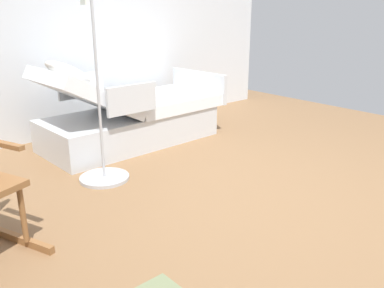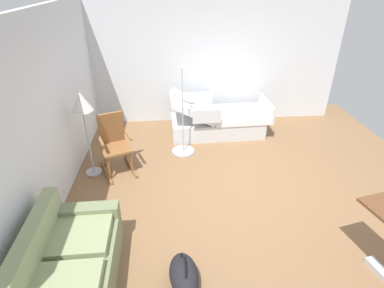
% 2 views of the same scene
% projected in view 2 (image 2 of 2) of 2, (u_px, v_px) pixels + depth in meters
% --- Properties ---
extents(ground_plane, '(6.85, 6.85, 0.00)m').
position_uv_depth(ground_plane, '(235.00, 189.00, 4.96)').
color(ground_plane, olive).
extents(back_wall, '(5.68, 0.10, 2.70)m').
position_uv_depth(back_wall, '(44.00, 118.00, 4.13)').
color(back_wall, silver).
rests_on(back_wall, ground).
extents(side_wall, '(0.10, 5.55, 2.70)m').
position_uv_depth(side_wall, '(215.00, 62.00, 6.73)').
color(side_wall, silver).
rests_on(side_wall, ground).
extents(hospital_bed, '(1.07, 2.11, 1.04)m').
position_uv_depth(hospital_bed, '(217.00, 120.00, 6.55)').
color(hospital_bed, silver).
rests_on(hospital_bed, ground).
extents(couch, '(1.62, 0.88, 0.85)m').
position_uv_depth(couch, '(69.00, 273.00, 3.21)').
color(couch, '#737D57').
rests_on(couch, ground).
extents(rocking_chair, '(0.88, 0.72, 1.05)m').
position_uv_depth(rocking_chair, '(115.00, 144.00, 5.23)').
color(rocking_chair, brown).
rests_on(rocking_chair, ground).
extents(floor_lamp, '(0.34, 0.34, 1.48)m').
position_uv_depth(floor_lamp, '(82.00, 108.00, 4.76)').
color(floor_lamp, '#B2B5BA').
rests_on(floor_lamp, ground).
extents(duffel_bag, '(0.59, 0.38, 0.43)m').
position_uv_depth(duffel_bag, '(184.00, 275.00, 3.37)').
color(duffel_bag, black).
rests_on(duffel_bag, ground).
extents(iv_pole, '(0.44, 0.44, 1.69)m').
position_uv_depth(iv_pole, '(183.00, 140.00, 5.88)').
color(iv_pole, '#B2B5BA').
rests_on(iv_pole, ground).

